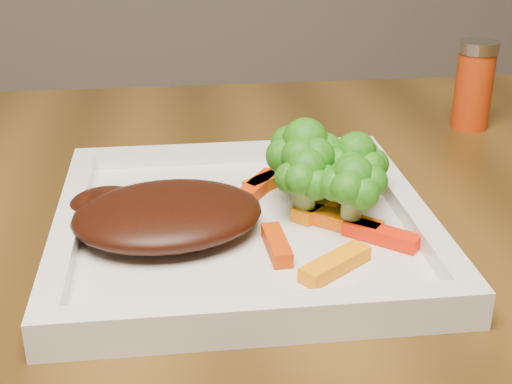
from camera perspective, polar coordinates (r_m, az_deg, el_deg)
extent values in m
cube|color=white|center=(0.53, -1.07, -3.09)|extent=(0.27, 0.27, 0.01)
ellipsoid|color=#341007|center=(0.51, -7.07, -1.79)|extent=(0.15, 0.12, 0.03)
cube|color=orange|center=(0.47, 6.37, -5.74)|extent=(0.05, 0.05, 0.01)
cube|color=red|center=(0.51, 9.97, -3.39)|extent=(0.05, 0.05, 0.01)
cube|color=#C73503|center=(0.49, 1.67, -4.22)|extent=(0.02, 0.05, 0.01)
cube|color=#F35803|center=(0.58, 8.43, 0.48)|extent=(0.06, 0.02, 0.01)
cube|color=#D45703|center=(0.59, 1.16, 0.96)|extent=(0.05, 0.04, 0.01)
cube|color=#F86204|center=(0.52, 6.86, -2.33)|extent=(0.06, 0.05, 0.01)
cube|color=orange|center=(0.55, 5.33, -0.92)|extent=(0.06, 0.06, 0.01)
cylinder|color=#B23009|center=(0.78, 17.04, 8.17)|extent=(0.04, 0.04, 0.09)
cube|color=red|center=(0.58, 0.25, 0.53)|extent=(0.04, 0.05, 0.01)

